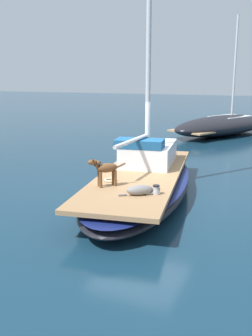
{
  "coord_description": "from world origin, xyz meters",
  "views": [
    {
      "loc": [
        3.62,
        -9.25,
        3.18
      ],
      "look_at": [
        0.0,
        -1.0,
        1.01
      ],
      "focal_mm": 40.5,
      "sensor_mm": 36.0,
      "label": 1
    }
  ],
  "objects_px": {
    "coiled_rope": "(111,180)",
    "moored_boat_far_astern": "(223,125)",
    "dog_brown": "(105,169)",
    "deck_winch": "(156,190)",
    "dog_grey": "(141,190)",
    "sailboat_main": "(141,184)"
  },
  "relations": [
    {
      "from": "sailboat_main",
      "to": "dog_grey",
      "type": "distance_m",
      "value": 2.01
    },
    {
      "from": "sailboat_main",
      "to": "dog_grey",
      "type": "xyz_separation_m",
      "value": [
        0.73,
        -1.83,
        0.43
      ]
    },
    {
      "from": "deck_winch",
      "to": "coiled_rope",
      "type": "distance_m",
      "value": 1.53
    },
    {
      "from": "coiled_rope",
      "to": "moored_boat_far_astern",
      "type": "xyz_separation_m",
      "value": [
        0.47,
        13.5,
        -0.12
      ]
    },
    {
      "from": "moored_boat_far_astern",
      "to": "deck_winch",
      "type": "bearing_deg",
      "value": -86.2
    },
    {
      "from": "dog_grey",
      "to": "sailboat_main",
      "type": "bearing_deg",
      "value": 111.87
    },
    {
      "from": "dog_brown",
      "to": "dog_grey",
      "type": "bearing_deg",
      "value": -14.55
    },
    {
      "from": "coiled_rope",
      "to": "moored_boat_far_astern",
      "type": "distance_m",
      "value": 13.51
    },
    {
      "from": "dog_brown",
      "to": "moored_boat_far_astern",
      "type": "height_order",
      "value": "moored_boat_far_astern"
    },
    {
      "from": "deck_winch",
      "to": "dog_brown",
      "type": "bearing_deg",
      "value": 175.18
    },
    {
      "from": "dog_grey",
      "to": "moored_boat_far_astern",
      "type": "height_order",
      "value": "moored_boat_far_astern"
    },
    {
      "from": "sailboat_main",
      "to": "dog_grey",
      "type": "bearing_deg",
      "value": -68.13
    },
    {
      "from": "deck_winch",
      "to": "moored_boat_far_astern",
      "type": "bearing_deg",
      "value": 93.8
    },
    {
      "from": "dog_grey",
      "to": "deck_winch",
      "type": "xyz_separation_m",
      "value": [
        0.29,
        0.15,
        -0.01
      ]
    },
    {
      "from": "dog_grey",
      "to": "moored_boat_far_astern",
      "type": "distance_m",
      "value": 14.27
    },
    {
      "from": "dog_brown",
      "to": "deck_winch",
      "type": "relative_size",
      "value": 3.53
    },
    {
      "from": "deck_winch",
      "to": "moored_boat_far_astern",
      "type": "distance_m",
      "value": 14.13
    },
    {
      "from": "moored_boat_far_astern",
      "to": "sailboat_main",
      "type": "bearing_deg",
      "value": -90.38
    },
    {
      "from": "dog_grey",
      "to": "dog_brown",
      "type": "bearing_deg",
      "value": 165.45
    },
    {
      "from": "coiled_rope",
      "to": "moored_boat_far_astern",
      "type": "bearing_deg",
      "value": 88.02
    },
    {
      "from": "sailboat_main",
      "to": "moored_boat_far_astern",
      "type": "height_order",
      "value": "moored_boat_far_astern"
    },
    {
      "from": "sailboat_main",
      "to": "deck_winch",
      "type": "xyz_separation_m",
      "value": [
        1.02,
        -1.67,
        0.42
      ]
    }
  ]
}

